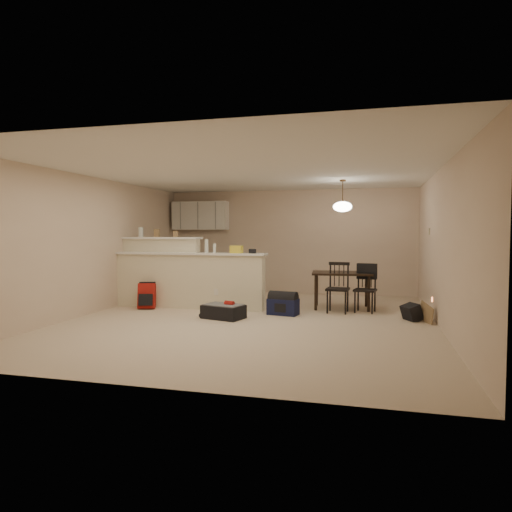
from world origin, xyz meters
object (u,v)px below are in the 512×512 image
(pendant_lamp, at_px, (343,206))
(navy_duffel, at_px, (283,307))
(dining_chair_far, at_px, (365,289))
(dining_table, at_px, (342,277))
(suitcase, at_px, (223,312))
(red_backpack, at_px, (147,296))
(dining_chair_near, at_px, (338,288))
(black_daypack, at_px, (412,313))

(pendant_lamp, relative_size, navy_duffel, 1.16)
(pendant_lamp, relative_size, dining_chair_far, 0.70)
(dining_table, distance_m, pendant_lamp, 1.37)
(dining_table, distance_m, navy_duffel, 1.45)
(suitcase, distance_m, red_backpack, 1.87)
(suitcase, bearing_deg, pendant_lamp, 54.86)
(red_backpack, bearing_deg, dining_chair_near, -10.31)
(dining_chair_far, height_order, suitcase, dining_chair_far)
(pendant_lamp, bearing_deg, dining_table, 63.43)
(navy_duffel, bearing_deg, black_daypack, 9.99)
(dining_chair_near, relative_size, dining_chair_far, 1.05)
(dining_chair_near, xyz_separation_m, suitcase, (-1.87, -1.05, -0.35))
(red_backpack, bearing_deg, black_daypack, -17.51)
(pendant_lamp, relative_size, suitcase, 0.91)
(pendant_lamp, height_order, dining_chair_near, pendant_lamp)
(dining_chair_near, xyz_separation_m, dining_chair_far, (0.49, 0.16, -0.02))
(dining_table, bearing_deg, suitcase, -145.91)
(dining_table, height_order, pendant_lamp, pendant_lamp)
(suitcase, bearing_deg, red_backpack, 177.14)
(red_backpack, bearing_deg, pendant_lamp, -2.89)
(dining_table, bearing_deg, navy_duffel, -140.58)
(dining_table, relative_size, suitcase, 1.76)
(pendant_lamp, distance_m, navy_duffel, 2.30)
(dining_chair_near, bearing_deg, red_backpack, -168.68)
(suitcase, distance_m, black_daypack, 3.19)
(pendant_lamp, relative_size, red_backpack, 1.27)
(dining_chair_far, relative_size, suitcase, 1.29)
(dining_chair_far, bearing_deg, red_backpack, -161.75)
(navy_duffel, xyz_separation_m, black_daypack, (2.20, 0.00, -0.01))
(black_daypack, bearing_deg, red_backpack, 60.91)
(dining_table, bearing_deg, dining_chair_far, -41.95)
(pendant_lamp, distance_m, dining_chair_far, 1.65)
(dining_chair_far, distance_m, red_backpack, 4.18)
(dining_table, bearing_deg, pendant_lamp, -121.57)
(dining_chair_near, bearing_deg, suitcase, -146.48)
(dining_chair_far, height_order, navy_duffel, dining_chair_far)
(pendant_lamp, relative_size, black_daypack, 2.04)
(dining_table, distance_m, dining_chair_far, 0.59)
(dining_table, relative_size, red_backpack, 2.46)
(dining_chair_far, xyz_separation_m, suitcase, (-2.36, -1.22, -0.33))
(black_daypack, bearing_deg, suitcase, 71.65)
(dining_table, bearing_deg, red_backpack, -170.38)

